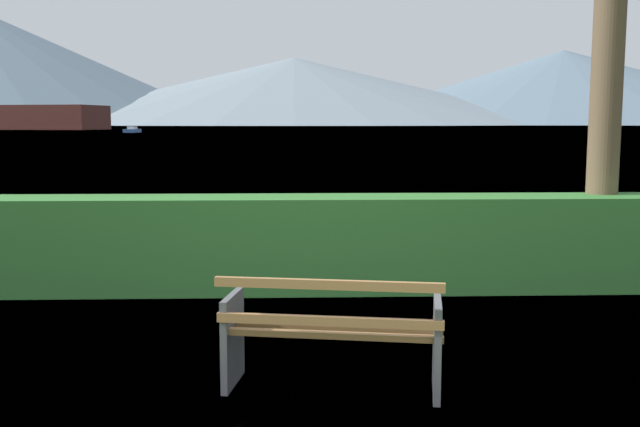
% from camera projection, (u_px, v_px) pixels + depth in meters
% --- Properties ---
extents(ground_plane, '(1400.00, 1400.00, 0.00)m').
position_uv_depth(ground_plane, '(333.00, 388.00, 5.34)').
color(ground_plane, '#4C6B33').
extents(water_surface, '(620.00, 620.00, 0.00)m').
position_uv_depth(water_surface, '(294.00, 126.00, 311.72)').
color(water_surface, slate).
rests_on(water_surface, ground_plane).
extents(park_bench, '(1.64, 0.83, 0.87)m').
position_uv_depth(park_bench, '(332.00, 334.00, 5.23)').
color(park_bench, olive).
rests_on(park_bench, ground_plane).
extents(hedge_row, '(8.17, 0.75, 1.08)m').
position_uv_depth(hedge_row, '(319.00, 243.00, 8.39)').
color(hedge_row, '#387A33').
rests_on(hedge_row, ground_plane).
extents(sailboat_mid, '(2.22, 5.60, 1.14)m').
position_uv_depth(sailboat_mid, '(132.00, 130.00, 132.78)').
color(sailboat_mid, '#335693').
rests_on(sailboat_mid, water_surface).
extents(distant_hills, '(832.21, 425.57, 87.51)m').
position_uv_depth(distant_hills, '(220.00, 78.00, 545.88)').
color(distant_hills, slate).
rests_on(distant_hills, ground_plane).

